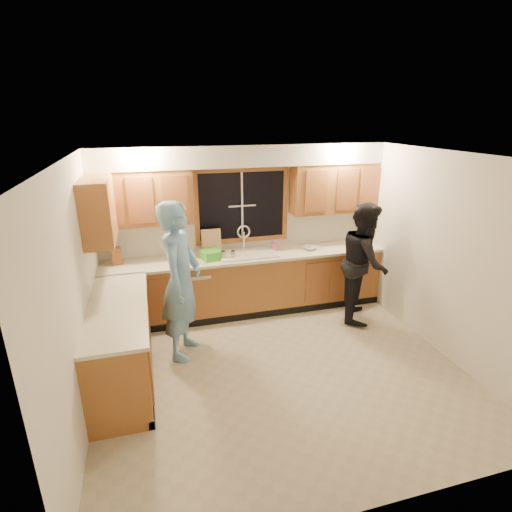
{
  "coord_description": "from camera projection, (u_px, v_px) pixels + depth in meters",
  "views": [
    {
      "loc": [
        -1.38,
        -3.84,
        2.89
      ],
      "look_at": [
        -0.13,
        0.65,
        1.24
      ],
      "focal_mm": 28.0,
      "sensor_mm": 36.0,
      "label": 1
    }
  ],
  "objects": [
    {
      "name": "stove",
      "position": [
        119.0,
        373.0,
        4.0
      ],
      "size": [
        0.58,
        0.75,
        0.9
      ],
      "primitive_type": "cube",
      "color": "white",
      "rests_on": "floor"
    },
    {
      "name": "dish_crate",
      "position": [
        212.0,
        255.0,
        5.75
      ],
      "size": [
        0.34,
        0.32,
        0.13
      ],
      "primitive_type": "cube",
      "rotation": [
        0.0,
        0.0,
        0.25
      ],
      "color": "green",
      "rests_on": "countertop_back"
    },
    {
      "name": "window_frame",
      "position": [
        242.0,
        206.0,
        5.98
      ],
      "size": [
        1.44,
        0.03,
        1.14
      ],
      "color": "black",
      "rests_on": "wall_back"
    },
    {
      "name": "floor",
      "position": [
        281.0,
        369.0,
        4.8
      ],
      "size": [
        4.2,
        4.2,
        0.0
      ],
      "primitive_type": "plane",
      "color": "#B5A88B",
      "rests_on": "ground"
    },
    {
      "name": "man",
      "position": [
        181.0,
        281.0,
        4.82
      ],
      "size": [
        0.72,
        0.85,
        1.98
      ],
      "primitive_type": "imported",
      "rotation": [
        0.0,
        0.0,
        1.17
      ],
      "color": "#699DC7",
      "rests_on": "floor"
    },
    {
      "name": "wall_right",
      "position": [
        444.0,
        256.0,
        4.91
      ],
      "size": [
        0.0,
        3.8,
        3.8
      ],
      "primitive_type": "plane",
      "rotation": [
        1.57,
        0.0,
        -1.57
      ],
      "color": "silver",
      "rests_on": "ground"
    },
    {
      "name": "upper_cabinets_left",
      "position": [
        142.0,
        198.0,
        5.4
      ],
      "size": [
        1.35,
        0.33,
        0.75
      ],
      "primitive_type": "cube",
      "color": "#A3632F",
      "rests_on": "wall_back"
    },
    {
      "name": "wall_left",
      "position": [
        78.0,
        295.0,
        3.85
      ],
      "size": [
        0.0,
        3.8,
        3.8
      ],
      "primitive_type": "plane",
      "rotation": [
        1.57,
        0.0,
        1.57
      ],
      "color": "silver",
      "rests_on": "ground"
    },
    {
      "name": "bowl",
      "position": [
        310.0,
        248.0,
        6.17
      ],
      "size": [
        0.29,
        0.29,
        0.05
      ],
      "primitive_type": "imported",
      "rotation": [
        0.0,
        0.0,
        0.43
      ],
      "color": "silver",
      "rests_on": "countertop_back"
    },
    {
      "name": "can_left",
      "position": [
        223.0,
        255.0,
        5.71
      ],
      "size": [
        0.08,
        0.08,
        0.13
      ],
      "primitive_type": "cylinder",
      "rotation": [
        0.0,
        0.0,
        0.07
      ],
      "color": "#BBAC90",
      "rests_on": "countertop_back"
    },
    {
      "name": "countertop_left",
      "position": [
        118.0,
        307.0,
        4.37
      ],
      "size": [
        0.63,
        1.9,
        0.04
      ],
      "primitive_type": "cube",
      "color": "#ECE4C6",
      "rests_on": "base_cabinets_left"
    },
    {
      "name": "sink",
      "position": [
        247.0,
        258.0,
        5.97
      ],
      "size": [
        0.86,
        0.52,
        0.57
      ],
      "color": "white",
      "rests_on": "countertop_back"
    },
    {
      "name": "soap_bottle",
      "position": [
        274.0,
        245.0,
        6.09
      ],
      "size": [
        0.09,
        0.09,
        0.17
      ],
      "primitive_type": "imported",
      "rotation": [
        0.0,
        0.0,
        -0.13
      ],
      "color": "#D85281",
      "rests_on": "countertop_back"
    },
    {
      "name": "upper_cabinets_return",
      "position": [
        98.0,
        210.0,
        4.72
      ],
      "size": [
        0.33,
        0.9,
        0.75
      ],
      "primitive_type": "cube",
      "color": "#A3632F",
      "rests_on": "wall_left"
    },
    {
      "name": "cutting_board",
      "position": [
        211.0,
        242.0,
        5.89
      ],
      "size": [
        0.29,
        0.1,
        0.38
      ],
      "primitive_type": "cube",
      "rotation": [
        -0.21,
        0.0,
        0.01
      ],
      "color": "tan",
      "rests_on": "countertop_back"
    },
    {
      "name": "can_right",
      "position": [
        233.0,
        255.0,
        5.76
      ],
      "size": [
        0.08,
        0.08,
        0.12
      ],
      "primitive_type": "cylinder",
      "rotation": [
        0.0,
        0.0,
        0.26
      ],
      "color": "#BBAC90",
      "rests_on": "countertop_back"
    },
    {
      "name": "base_cabinets_back",
      "position": [
        247.0,
        284.0,
        6.11
      ],
      "size": [
        4.2,
        0.6,
        0.88
      ],
      "primitive_type": "cube",
      "color": "#A3632F",
      "rests_on": "ground"
    },
    {
      "name": "soffit",
      "position": [
        244.0,
        155.0,
        5.58
      ],
      "size": [
        4.2,
        0.35,
        0.3
      ],
      "primitive_type": "cube",
      "color": "silver",
      "rests_on": "wall_back"
    },
    {
      "name": "knife_block",
      "position": [
        116.0,
        256.0,
        5.54
      ],
      "size": [
        0.15,
        0.13,
        0.24
      ],
      "primitive_type": "cube",
      "rotation": [
        0.0,
        0.0,
        0.18
      ],
      "color": "#9F592C",
      "rests_on": "countertop_back"
    },
    {
      "name": "dishwasher",
      "position": [
        192.0,
        292.0,
        5.89
      ],
      "size": [
        0.6,
        0.56,
        0.82
      ],
      "primitive_type": "cube",
      "color": "white",
      "rests_on": "floor"
    },
    {
      "name": "ceiling",
      "position": [
        286.0,
        156.0,
        3.96
      ],
      "size": [
        4.2,
        4.2,
        0.0
      ],
      "primitive_type": "plane",
      "rotation": [
        3.14,
        0.0,
        0.0
      ],
      "color": "silver"
    },
    {
      "name": "woman",
      "position": [
        364.0,
        262.0,
        5.77
      ],
      "size": [
        0.98,
        1.06,
        1.75
      ],
      "primitive_type": "imported",
      "rotation": [
        0.0,
        0.0,
        1.1
      ],
      "color": "black",
      "rests_on": "floor"
    },
    {
      "name": "countertop_back",
      "position": [
        247.0,
        256.0,
        5.94
      ],
      "size": [
        4.2,
        0.63,
        0.04
      ],
      "primitive_type": "cube",
      "color": "#ECE4C6",
      "rests_on": "base_cabinets_back"
    },
    {
      "name": "upper_cabinets_right",
      "position": [
        334.0,
        188.0,
        6.12
      ],
      "size": [
        1.35,
        0.33,
        0.75
      ],
      "primitive_type": "cube",
      "color": "#A3632F",
      "rests_on": "wall_back"
    },
    {
      "name": "wall_back",
      "position": [
        242.0,
        228.0,
        6.11
      ],
      "size": [
        4.2,
        0.0,
        4.2
      ],
      "primitive_type": "plane",
      "rotation": [
        1.57,
        0.0,
        0.0
      ],
      "color": "silver",
      "rests_on": "ground"
    },
    {
      "name": "base_cabinets_left",
      "position": [
        121.0,
        344.0,
        4.52
      ],
      "size": [
        0.6,
        1.9,
        0.88
      ],
      "primitive_type": "cube",
      "color": "#A3632F",
      "rests_on": "ground"
    }
  ]
}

